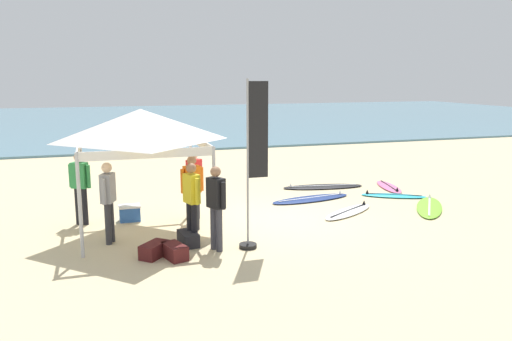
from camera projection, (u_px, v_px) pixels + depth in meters
The scene contains 20 objects.
ground_plane at pixel (278, 220), 12.33m from camera, with size 80.00×80.00×0.00m, color beige.
sea at pixel (149, 119), 40.49m from camera, with size 80.00×36.00×0.10m, color #568499.
canopy_tent at pixel (141, 126), 10.97m from camera, with size 2.73×2.73×2.75m.
surfboard_pink at pixel (389, 187), 15.88m from camera, with size 0.91×1.89×0.19m.
surfboard_lime at pixel (429, 207), 13.42m from camera, with size 1.92×2.28×0.19m.
surfboard_cyan at pixel (393, 196), 14.70m from camera, with size 1.85×1.31×0.19m.
surfboard_navy at pixel (311, 199), 14.34m from camera, with size 2.53×1.06×0.19m.
surfboard_black at pixel (323, 187), 15.91m from camera, with size 2.62×1.04×0.19m.
surfboard_white at pixel (348, 212), 12.96m from camera, with size 1.98×1.52×0.19m.
person_yellow at pixel (192, 198), 10.41m from camera, with size 0.32×0.53×1.71m.
person_grey at pixel (108, 197), 10.46m from camera, with size 0.34×0.52×1.71m.
person_red at pixel (194, 180), 12.22m from camera, with size 0.44×0.40×1.71m.
person_black at pixel (216, 202), 10.03m from camera, with size 0.35×0.51×1.71m.
person_orange at pixel (192, 188), 11.35m from camera, with size 0.54×0.30×1.71m.
person_green at pixel (80, 183), 11.80m from camera, with size 0.48×0.37×1.71m.
banner_flag at pixel (253, 172), 10.09m from camera, with size 0.60×0.36×3.40m.
gear_bag_near_tent at pixel (188, 238), 10.49m from camera, with size 0.60×0.32×0.28m, color #232328.
gear_bag_by_pole at pixel (175, 251), 9.71m from camera, with size 0.60×0.32×0.28m, color #4C1919.
gear_bag_on_sand at pixel (154, 250), 9.80m from camera, with size 0.60×0.32×0.28m, color #4C1919.
cooler_box at pixel (130, 213), 12.23m from camera, with size 0.50×0.36×0.39m.
Camera 1 is at (-4.11, -11.18, 3.44)m, focal length 35.64 mm.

